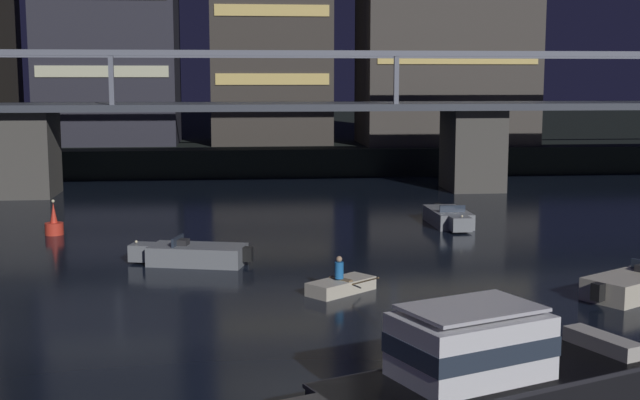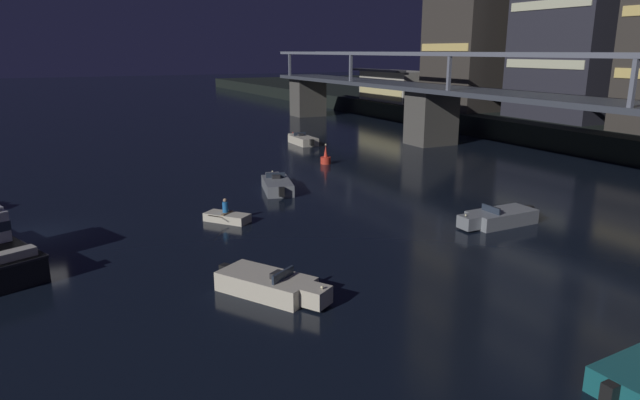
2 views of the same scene
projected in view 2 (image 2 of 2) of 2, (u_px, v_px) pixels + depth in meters
The scene contains 9 objects.
ground_plane at pixel (37, 235), 29.97m from camera, with size 400.00×400.00×0.00m, color black.
river_bridge at pixel (547, 118), 45.07m from camera, with size 95.40×6.40×9.38m.
waterfront_pavilion at pixel (397, 86), 83.80m from camera, with size 12.40×7.40×4.70m.
speedboat_near_center at pixel (302, 140), 59.11m from camera, with size 5.19×1.82×1.16m.
speedboat_near_right at pixel (277, 185), 39.32m from camera, with size 5.19×2.74×1.16m.
speedboat_mid_center at pixel (270, 285), 22.54m from camera, with size 4.83×3.71×1.16m.
speedboat_mid_right at pixel (499, 218), 31.63m from camera, with size 1.84×5.20×1.16m.
channel_buoy at pixel (326, 158), 48.66m from camera, with size 0.90×0.90×1.76m.
dinghy_with_paddler at pixel (227, 217), 32.25m from camera, with size 2.72×2.67×1.36m.
Camera 2 is at (32.24, 0.72, 9.50)m, focal length 31.57 mm.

